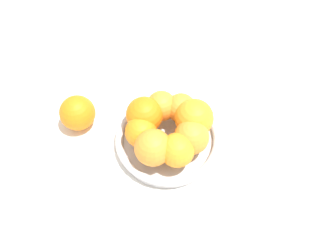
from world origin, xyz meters
TOP-DOWN VIEW (x-y plane):
  - ground_plane at (0.00, 0.00)m, footprint 4.00×4.00m
  - fruit_bowl at (0.00, 0.00)m, footprint 0.23×0.23m
  - orange_pile at (-0.00, 0.00)m, footprint 0.19×0.19m
  - stray_orange at (0.19, 0.07)m, footprint 0.08×0.08m

SIDE VIEW (x-z plane):
  - ground_plane at x=0.00m, z-range 0.00..0.00m
  - fruit_bowl at x=0.00m, z-range 0.00..0.03m
  - stray_orange at x=0.19m, z-range 0.00..0.08m
  - orange_pile at x=0.00m, z-range 0.02..0.11m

